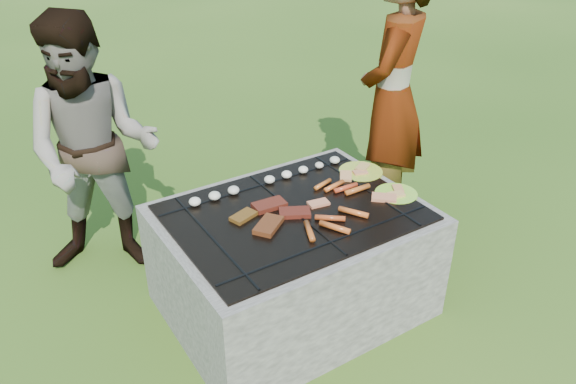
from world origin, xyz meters
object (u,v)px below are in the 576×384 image
at_px(plate_far, 361,172).
at_px(cook, 393,99).
at_px(plate_near, 396,194).
at_px(bystander, 94,151).
at_px(fire_pit, 293,264).

relative_size(plate_far, cook, 0.19).
height_order(plate_far, plate_near, plate_far).
distance_m(cook, bystander, 1.81).
distance_m(fire_pit, plate_near, 0.66).
height_order(plate_far, bystander, bystander).
bearing_deg(fire_pit, cook, 23.54).
distance_m(plate_far, bystander, 1.49).
bearing_deg(plate_far, plate_near, -90.17).
xyz_separation_m(fire_pit, plate_far, (0.56, 0.16, 0.33)).
xyz_separation_m(plate_near, cook, (0.47, 0.59, 0.26)).
xyz_separation_m(fire_pit, plate_near, (0.56, -0.14, 0.33)).
bearing_deg(fire_pit, plate_near, -14.24).
bearing_deg(fire_pit, bystander, 127.95).
bearing_deg(bystander, cook, 13.63).
xyz_separation_m(plate_near, bystander, (-1.28, 1.06, 0.15)).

